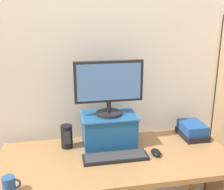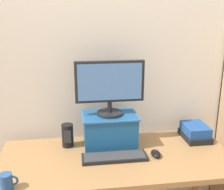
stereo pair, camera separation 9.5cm
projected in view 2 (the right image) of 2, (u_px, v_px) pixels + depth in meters
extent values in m
cube|color=beige|center=(107.00, 64.00, 2.19)|extent=(7.00, 0.08, 2.60)
cube|color=#9E7042|center=(116.00, 159.00, 1.92)|extent=(1.59, 0.70, 0.04)
cylinder|color=#9E7042|center=(17.00, 189.00, 2.21)|extent=(0.05, 0.05, 0.71)
cylinder|color=#9E7042|center=(196.00, 174.00, 2.41)|extent=(0.05, 0.05, 0.71)
cube|color=#195189|center=(110.00, 129.00, 2.06)|extent=(0.38, 0.25, 0.23)
cube|color=#2D669E|center=(110.00, 115.00, 2.03)|extent=(0.40, 0.27, 0.01)
cylinder|color=black|center=(110.00, 113.00, 2.03)|extent=(0.18, 0.18, 0.02)
cylinder|color=black|center=(110.00, 107.00, 2.01)|extent=(0.03, 0.03, 0.08)
cube|color=black|center=(110.00, 81.00, 1.96)|extent=(0.49, 0.04, 0.29)
cube|color=#4C7AB7|center=(110.00, 82.00, 1.94)|extent=(0.45, 0.00, 0.26)
cube|color=black|center=(114.00, 157.00, 1.88)|extent=(0.44, 0.14, 0.02)
cube|color=#333335|center=(114.00, 156.00, 1.88)|extent=(0.41, 0.12, 0.00)
ellipsoid|color=black|center=(156.00, 154.00, 1.91)|extent=(0.06, 0.10, 0.04)
cube|color=black|center=(195.00, 136.00, 2.18)|extent=(0.18, 0.25, 0.04)
cube|color=navy|center=(195.00, 129.00, 2.16)|extent=(0.17, 0.22, 0.07)
cylinder|color=#234C84|center=(6.00, 182.00, 1.55)|extent=(0.07, 0.07, 0.10)
torus|color=#234C84|center=(13.00, 181.00, 1.55)|extent=(0.06, 0.01, 0.06)
cylinder|color=black|center=(68.00, 135.00, 2.04)|extent=(0.08, 0.08, 0.17)
cube|color=#2D2D30|center=(67.00, 137.00, 1.99)|extent=(0.05, 0.00, 0.10)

